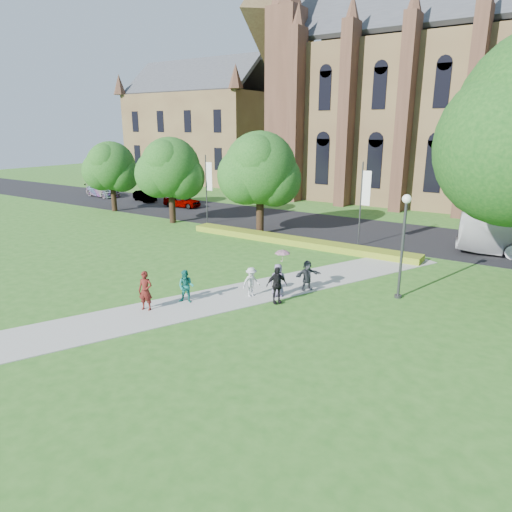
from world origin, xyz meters
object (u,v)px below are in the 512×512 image
Objects in this scene: streetlamp at (404,234)px; pedestrian_0 at (145,291)px; car_2 at (103,190)px; car_0 at (182,201)px; car_1 at (145,196)px.

streetlamp reaches higher than pedestrian_0.
streetlamp reaches higher than car_2.
car_2 is at bearing 123.07° from pedestrian_0.
pedestrian_0 is at bearing -119.55° from car_2.
car_0 is 6.27m from car_1.
streetlamp is 1.28× the size of car_0.
streetlamp is 2.79× the size of pedestrian_0.
pedestrian_0 reaches higher than car_0.
car_0 is at bearing 107.78° from pedestrian_0.
car_1 is at bearing 115.60° from pedestrian_0.
car_1 is 0.73× the size of car_2.
car_0 is 28.39m from pedestrian_0.
car_1 is at bearing -82.34° from car_2.
streetlamp is at bearing -123.66° from car_0.
car_2 is at bearing 81.69° from car_0.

